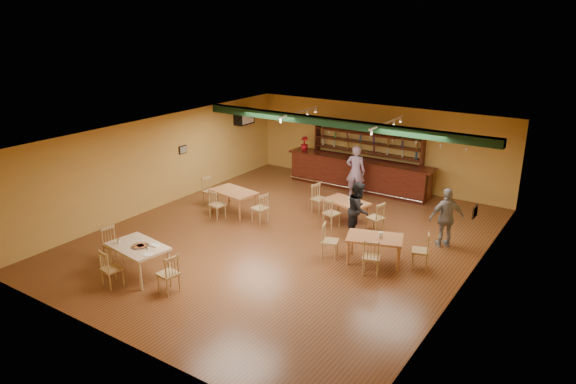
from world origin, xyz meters
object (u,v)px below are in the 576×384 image
Objects in this scene: dining_table_d at (374,249)px; patron_right_a at (358,210)px; patron_bar at (356,171)px; dining_table_a at (234,202)px; bar_counter at (358,174)px; dining_table_b at (346,211)px; near_table at (139,260)px.

patron_right_a is (-1.10, 1.27, 0.47)m from dining_table_d.
patron_bar is at bearing 103.46° from dining_table_d.
dining_table_a is 4.22m from patron_right_a.
bar_counter is 4.09× the size of dining_table_b.
bar_counter is at bearing -87.27° from patron_bar.
patron_right_a is (3.39, 5.12, 0.42)m from near_table.
near_table is (-1.46, -9.05, -0.17)m from bar_counter.
bar_counter reaches higher than dining_table_d.
dining_table_b is at bearing 94.32° from patron_bar.
dining_table_a is 0.81× the size of patron_bar.
dining_table_a is 1.09× the size of dining_table_b.
dining_table_b is 6.46m from near_table.
dining_table_d is 1.74m from patron_right_a.
dining_table_d is at bearing -59.74° from bar_counter.
dining_table_a is at bearing 39.00° from patron_bar.
dining_table_d is at bearing 106.22° from patron_bar.
dining_table_b is 0.83× the size of patron_right_a.
near_table is at bearing 62.10° from patron_bar.
patron_bar is (-2.75, 4.37, 0.56)m from dining_table_d.
dining_table_d is 5.92m from near_table.
dining_table_d is at bearing 48.95° from near_table.
patron_right_a is (1.93, -3.93, 0.26)m from bar_counter.
bar_counter reaches higher than dining_table_a.
patron_bar is at bearing 12.94° from patron_right_a.
dining_table_a reaches higher than dining_table_d.
dining_table_b is at bearing 74.68° from near_table.
dining_table_a is 4.42m from patron_bar.
patron_bar is at bearing 86.37° from near_table.
patron_bar reaches higher than dining_table_d.
dining_table_b is (1.13, -3.13, -0.22)m from bar_counter.
patron_bar reaches higher than dining_table_a.
patron_right_a is at bearing 112.22° from dining_table_d.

